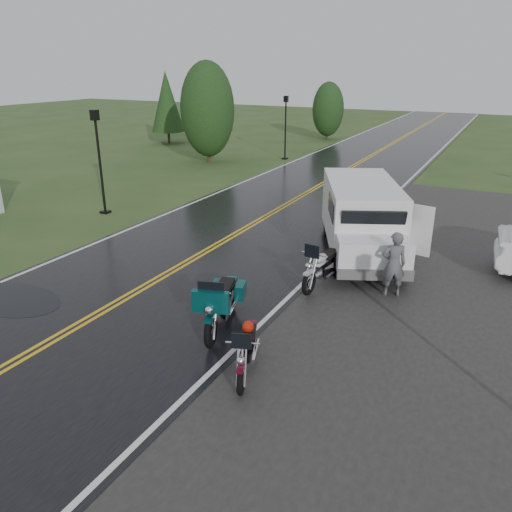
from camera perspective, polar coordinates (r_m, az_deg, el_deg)
The scene contains 12 objects.
ground at distance 13.65m, azimuth -14.49°, elevation -4.68°, with size 120.00×120.00×0.00m, color #2D471E.
road at distance 21.59m, azimuth 3.11°, elevation 5.61°, with size 8.00×100.00×0.04m, color black.
motorcycle_red at distance 9.32m, azimuth -1.72°, elevation -12.72°, with size 0.73×2.01×1.19m, color #53091A, non-canonical shape.
motorcycle_teal at distance 10.69m, azimuth -5.25°, elevation -7.14°, with size 0.91×2.51×1.48m, color #053C3C, non-canonical shape.
motorcycle_silver at distance 13.07m, azimuth 6.11°, elevation -1.98°, with size 0.84×2.30×1.36m, color #ABAFB3, non-canonical shape.
van_white at distance 14.33m, azimuth 9.54°, elevation 2.00°, with size 2.21×5.91×2.32m, color white, non-canonical shape.
person_at_van at distance 13.47m, azimuth 15.44°, elevation -1.03°, with size 0.64×0.42×1.76m, color #505155.
lamp_post_near_left at distance 21.22m, azimuth -17.41°, elevation 10.15°, with size 0.36×0.36×4.18m, color black, non-canonical shape.
lamp_post_far_left at distance 32.70m, azimuth 3.38°, elevation 14.43°, with size 0.34×0.34×3.97m, color black, non-canonical shape.
tree_left_mid at distance 31.70m, azimuth -5.52°, elevation 15.22°, with size 3.29×3.29×5.14m, color #1E3D19, non-canonical shape.
tree_left_far at distance 41.97m, azimuth 8.20°, elevation 15.64°, with size 2.50×2.50×3.84m, color #1E3D19, non-canonical shape.
pine_left_far at distance 39.92m, azimuth -10.12°, elevation 16.25°, with size 2.50×2.50×5.21m, color #1E3D19, non-canonical shape.
Camera 1 is at (8.46, -9.01, 5.79)m, focal length 35.00 mm.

